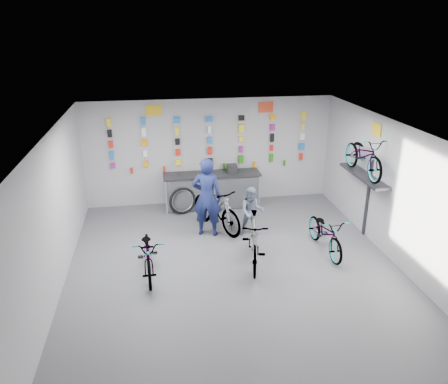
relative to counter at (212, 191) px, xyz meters
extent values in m
plane|color=#4D4D52|center=(0.00, -3.54, -0.49)|extent=(8.00, 8.00, 0.00)
plane|color=white|center=(0.00, -3.54, 2.51)|extent=(8.00, 8.00, 0.00)
plane|color=#ACACAF|center=(0.00, 0.46, 1.01)|extent=(7.00, 0.00, 7.00)
plane|color=#ACACAF|center=(0.00, -7.54, 1.01)|extent=(7.00, 0.00, 7.00)
plane|color=#ACACAF|center=(-3.50, -3.54, 1.01)|extent=(0.00, 8.00, 8.00)
plane|color=#ACACAF|center=(3.50, -3.54, 1.01)|extent=(0.00, 8.00, 8.00)
cube|color=black|center=(0.00, 0.01, -0.04)|extent=(2.60, 0.60, 0.90)
cube|color=silver|center=(0.00, -0.29, -0.01)|extent=(2.60, 0.02, 0.90)
cube|color=silver|center=(-1.30, -0.29, -0.01)|extent=(0.04, 0.04, 0.96)
cube|color=silver|center=(1.30, -0.29, -0.01)|extent=(0.04, 0.04, 0.96)
cube|color=black|center=(0.00, 0.01, 0.48)|extent=(2.70, 0.66, 0.06)
cube|color=#A22483|center=(-2.70, 0.39, 0.76)|extent=(0.13, 0.06, 0.15)
cube|color=#FE9F03|center=(-1.80, 0.39, 0.76)|extent=(0.11, 0.06, 0.17)
cube|color=yellow|center=(-0.90, 0.39, 0.76)|extent=(0.14, 0.06, 0.17)
cube|color=black|center=(0.00, 0.39, 0.76)|extent=(0.15, 0.06, 0.15)
cube|color=#267A13|center=(0.90, 0.39, 0.76)|extent=(0.13, 0.06, 0.23)
cube|color=#267A13|center=(1.80, 0.39, 0.76)|extent=(0.10, 0.06, 0.24)
cube|color=red|center=(2.70, 0.39, 0.76)|extent=(0.10, 0.06, 0.20)
cube|color=#2874C1|center=(-2.70, 0.39, 1.06)|extent=(0.10, 0.06, 0.23)
cube|color=white|center=(-1.80, 0.39, 1.06)|extent=(0.11, 0.06, 0.20)
cube|color=red|center=(-0.90, 0.39, 1.06)|extent=(0.13, 0.06, 0.18)
cube|color=red|center=(0.00, 0.39, 1.06)|extent=(0.12, 0.06, 0.21)
cube|color=#A22483|center=(0.90, 0.39, 1.06)|extent=(0.09, 0.06, 0.18)
cube|color=red|center=(1.80, 0.39, 1.06)|extent=(0.09, 0.06, 0.16)
cube|color=#2874C1|center=(2.70, 0.39, 1.06)|extent=(0.17, 0.06, 0.18)
cube|color=red|center=(-2.70, 0.39, 1.36)|extent=(0.12, 0.06, 0.18)
cube|color=#FE9F03|center=(-1.80, 0.39, 1.36)|extent=(0.18, 0.06, 0.16)
cube|color=black|center=(-0.90, 0.39, 1.36)|extent=(0.13, 0.06, 0.18)
cube|color=#2874C1|center=(0.00, 0.39, 1.36)|extent=(0.11, 0.06, 0.19)
cube|color=yellow|center=(0.90, 0.39, 1.36)|extent=(0.11, 0.06, 0.15)
cube|color=black|center=(1.80, 0.39, 1.36)|extent=(0.11, 0.06, 0.24)
cube|color=white|center=(2.70, 0.39, 1.36)|extent=(0.13, 0.06, 0.20)
cube|color=black|center=(-2.70, 0.39, 1.66)|extent=(0.11, 0.06, 0.20)
cube|color=white|center=(-1.80, 0.39, 1.66)|extent=(0.12, 0.06, 0.24)
cube|color=yellow|center=(-0.90, 0.39, 1.66)|extent=(0.10, 0.06, 0.21)
cube|color=white|center=(0.00, 0.39, 1.66)|extent=(0.09, 0.06, 0.20)
cube|color=yellow|center=(0.90, 0.39, 1.66)|extent=(0.15, 0.06, 0.23)
cube|color=#A22483|center=(1.80, 0.39, 1.66)|extent=(0.14, 0.06, 0.18)
cube|color=yellow|center=(2.70, 0.39, 1.66)|extent=(0.09, 0.06, 0.17)
cube|color=yellow|center=(-2.70, 0.39, 1.96)|extent=(0.11, 0.06, 0.21)
cube|color=#2874C1|center=(-1.80, 0.39, 1.96)|extent=(0.13, 0.06, 0.21)
cube|color=#2874C1|center=(-0.90, 0.39, 1.96)|extent=(0.16, 0.06, 0.18)
cube|color=#2874C1|center=(0.00, 0.39, 1.96)|extent=(0.18, 0.06, 0.15)
cube|color=black|center=(0.90, 0.39, 1.96)|extent=(0.16, 0.06, 0.14)
cube|color=#FE9F03|center=(1.80, 0.39, 1.96)|extent=(0.15, 0.06, 0.14)
cube|color=yellow|center=(2.70, 0.39, 1.96)|extent=(0.14, 0.06, 0.23)
cylinder|color=red|center=(-2.20, 0.37, 0.59)|extent=(0.07, 0.07, 0.16)
cylinder|color=red|center=(-1.30, 0.37, 0.59)|extent=(0.07, 0.07, 0.16)
cylinder|color=#267A13|center=(0.40, 0.37, 0.59)|extent=(0.07, 0.07, 0.16)
cylinder|color=#FE9F03|center=(1.30, 0.37, 0.59)|extent=(0.07, 0.07, 0.16)
cylinder|color=#267A13|center=(2.20, 0.37, 0.59)|extent=(0.07, 0.07, 0.16)
cube|color=#333338|center=(3.30, -2.34, 1.06)|extent=(0.38, 1.90, 0.06)
cube|color=#333338|center=(3.48, -2.34, 0.51)|extent=(0.04, 0.10, 2.00)
cube|color=yellow|center=(-1.50, 0.44, 2.23)|extent=(0.42, 0.02, 0.30)
cube|color=#DF4726|center=(1.60, 0.44, 2.23)|extent=(0.42, 0.02, 0.30)
cube|color=yellow|center=(3.48, -2.34, 2.16)|extent=(0.02, 0.40, 0.30)
imported|color=gray|center=(-1.79, -3.33, -0.02)|extent=(0.69, 1.79, 0.93)
imported|color=gray|center=(0.46, -3.28, 0.07)|extent=(0.87, 1.91, 1.11)
imported|color=gray|center=(2.20, -3.00, -0.03)|extent=(0.69, 1.78, 0.92)
imported|color=gray|center=(-0.10, -1.46, 0.09)|extent=(1.40, 1.95, 1.16)
imported|color=gray|center=(3.25, -2.34, 1.57)|extent=(0.63, 1.80, 0.95)
imported|color=navy|center=(-0.36, -1.71, 0.50)|extent=(0.82, 0.66, 1.97)
imported|color=slate|center=(0.72, -1.92, 0.14)|extent=(0.67, 0.55, 1.25)
torus|color=black|center=(-0.87, -0.37, -0.11)|extent=(0.77, 0.32, 0.77)
torus|color=silver|center=(-0.87, -0.37, -0.11)|extent=(0.62, 0.23, 0.63)
cube|color=black|center=(0.57, 0.01, 0.62)|extent=(0.29, 0.31, 0.22)
camera|label=1|loc=(-1.53, -11.42, 4.42)|focal=35.00mm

